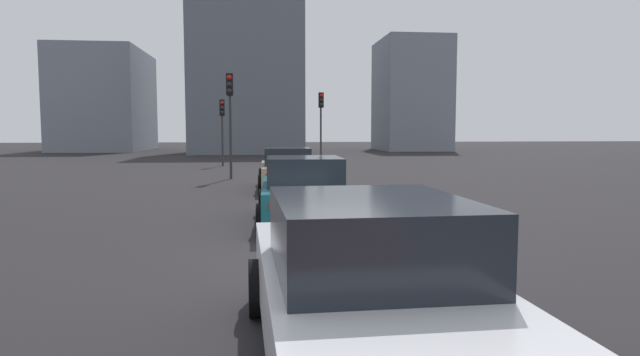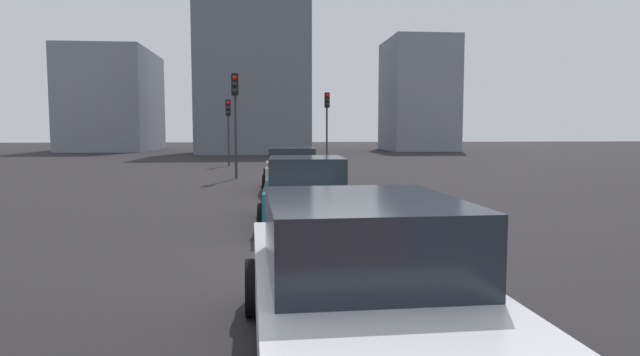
{
  "view_description": "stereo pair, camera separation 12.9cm",
  "coord_description": "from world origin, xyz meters",
  "px_view_note": "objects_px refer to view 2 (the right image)",
  "views": [
    {
      "loc": [
        -9.08,
        0.97,
        2.08
      ],
      "look_at": [
        -0.39,
        0.01,
        1.3
      ],
      "focal_mm": 30.8,
      "sensor_mm": 36.0,
      "label": 1
    },
    {
      "loc": [
        -9.09,
        0.84,
        2.08
      ],
      "look_at": [
        -0.39,
        0.01,
        1.3
      ],
      "focal_mm": 30.8,
      "sensor_mm": 36.0,
      "label": 2
    }
  ],
  "objects_px": {
    "car_beige_lead": "(291,169)",
    "traffic_light_near_right": "(228,118)",
    "traffic_light_far_left": "(235,104)",
    "car_teal_second": "(306,192)",
    "car_white_third": "(358,285)",
    "traffic_light_near_left": "(327,113)"
  },
  "relations": [
    {
      "from": "car_beige_lead",
      "to": "traffic_light_near_right",
      "type": "xyz_separation_m",
      "value": [
        12.52,
        3.0,
        1.98
      ]
    },
    {
      "from": "traffic_light_near_right",
      "to": "traffic_light_far_left",
      "type": "distance_m",
      "value": 8.37
    },
    {
      "from": "car_beige_lead",
      "to": "traffic_light_far_left",
      "type": "height_order",
      "value": "traffic_light_far_left"
    },
    {
      "from": "traffic_light_far_left",
      "to": "car_teal_second",
      "type": "bearing_deg",
      "value": 12.98
    },
    {
      "from": "traffic_light_near_right",
      "to": "traffic_light_far_left",
      "type": "relative_size",
      "value": 0.85
    },
    {
      "from": "car_beige_lead",
      "to": "car_white_third",
      "type": "xyz_separation_m",
      "value": [
        -14.32,
        0.04,
        0.03
      ]
    },
    {
      "from": "car_beige_lead",
      "to": "traffic_light_near_right",
      "type": "height_order",
      "value": "traffic_light_near_right"
    },
    {
      "from": "traffic_light_near_right",
      "to": "car_teal_second",
      "type": "bearing_deg",
      "value": 2.29
    },
    {
      "from": "car_white_third",
      "to": "car_teal_second",
      "type": "bearing_deg",
      "value": -2.22
    },
    {
      "from": "traffic_light_near_right",
      "to": "car_white_third",
      "type": "bearing_deg",
      "value": -0.17
    },
    {
      "from": "car_white_third",
      "to": "traffic_light_near_left",
      "type": "bearing_deg",
      "value": -7.45
    },
    {
      "from": "traffic_light_near_left",
      "to": "traffic_light_far_left",
      "type": "relative_size",
      "value": 0.98
    },
    {
      "from": "traffic_light_near_left",
      "to": "traffic_light_near_right",
      "type": "height_order",
      "value": "traffic_light_near_left"
    },
    {
      "from": "traffic_light_near_left",
      "to": "traffic_light_far_left",
      "type": "bearing_deg",
      "value": -35.22
    },
    {
      "from": "car_teal_second",
      "to": "car_white_third",
      "type": "relative_size",
      "value": 0.9
    },
    {
      "from": "car_beige_lead",
      "to": "car_white_third",
      "type": "distance_m",
      "value": 14.32
    },
    {
      "from": "car_white_third",
      "to": "traffic_light_near_left",
      "type": "relative_size",
      "value": 1.07
    },
    {
      "from": "car_beige_lead",
      "to": "traffic_light_near_left",
      "type": "relative_size",
      "value": 1.07
    },
    {
      "from": "traffic_light_near_left",
      "to": "traffic_light_near_right",
      "type": "bearing_deg",
      "value": -85.21
    },
    {
      "from": "car_beige_lead",
      "to": "traffic_light_far_left",
      "type": "relative_size",
      "value": 1.05
    },
    {
      "from": "car_teal_second",
      "to": "traffic_light_far_left",
      "type": "relative_size",
      "value": 0.94
    },
    {
      "from": "car_white_third",
      "to": "traffic_light_near_right",
      "type": "bearing_deg",
      "value": 4.5
    }
  ]
}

